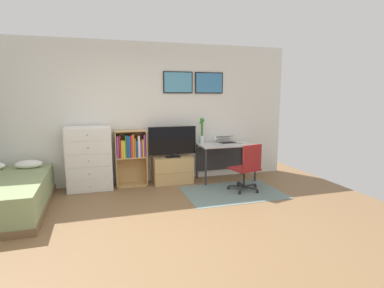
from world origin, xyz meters
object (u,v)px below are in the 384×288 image
(television, at_px, (173,142))
(laptop, at_px, (226,140))
(tv_stand, at_px, (173,170))
(office_chair, at_px, (248,166))
(wine_glass, at_px, (215,138))
(bamboo_vase, at_px, (202,129))
(desk, at_px, (224,150))
(dresser, at_px, (89,159))
(computer_mouse, at_px, (241,142))
(bookshelf, at_px, (131,152))

(television, height_order, laptop, television)
(tv_stand, bearing_deg, office_chair, -38.83)
(television, bearing_deg, wine_glass, -7.31)
(bamboo_vase, bearing_deg, desk, -11.48)
(tv_stand, height_order, bamboo_vase, bamboo_vase)
(television, xyz_separation_m, wine_glass, (0.84, -0.11, 0.06))
(dresser, relative_size, bamboo_vase, 2.22)
(dresser, distance_m, television, 1.56)
(television, height_order, bamboo_vase, bamboo_vase)
(desk, relative_size, wine_glass, 6.13)
(television, bearing_deg, computer_mouse, -4.10)
(tv_stand, relative_size, office_chair, 0.89)
(laptop, bearing_deg, dresser, 174.21)
(office_chair, xyz_separation_m, wine_glass, (-0.31, 0.80, 0.42))
(dresser, distance_m, desk, 2.62)
(television, bearing_deg, bookshelf, 175.39)
(desk, xyz_separation_m, bamboo_vase, (-0.45, 0.09, 0.43))
(dresser, relative_size, wine_glass, 6.43)
(dresser, distance_m, office_chair, 2.84)
(office_chair, bearing_deg, television, 128.34)
(desk, relative_size, bamboo_vase, 2.12)
(office_chair, bearing_deg, wine_glass, 97.86)
(bookshelf, relative_size, computer_mouse, 10.18)
(dresser, distance_m, bamboo_vase, 2.21)
(desk, xyz_separation_m, computer_mouse, (0.32, -0.10, 0.15))
(tv_stand, bearing_deg, bookshelf, 177.00)
(computer_mouse, height_order, bamboo_vase, bamboo_vase)
(bookshelf, relative_size, laptop, 2.55)
(tv_stand, relative_size, bamboo_vase, 1.47)
(bookshelf, xyz_separation_m, television, (0.79, -0.06, 0.16))
(laptop, distance_m, wine_glass, 0.34)
(television, xyz_separation_m, computer_mouse, (1.39, -0.10, -0.06))
(desk, bearing_deg, television, 179.80)
(computer_mouse, relative_size, bamboo_vase, 0.20)
(bookshelf, relative_size, bamboo_vase, 2.03)
(television, distance_m, bamboo_vase, 0.67)
(dresser, distance_m, computer_mouse, 2.94)
(computer_mouse, bearing_deg, tv_stand, 174.98)
(laptop, bearing_deg, computer_mouse, -34.27)
(tv_stand, relative_size, desk, 0.69)
(dresser, relative_size, television, 1.24)
(dresser, height_order, bamboo_vase, bamboo_vase)
(television, bearing_deg, laptop, 1.91)
(desk, distance_m, office_chair, 0.92)
(bamboo_vase, bearing_deg, bookshelf, -179.04)
(computer_mouse, bearing_deg, television, 175.90)
(desk, distance_m, wine_glass, 0.38)
(tv_stand, xyz_separation_m, bamboo_vase, (0.63, 0.07, 0.78))
(dresser, xyz_separation_m, laptop, (2.67, 0.03, 0.22))
(tv_stand, xyz_separation_m, laptop, (1.13, 0.02, 0.54))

